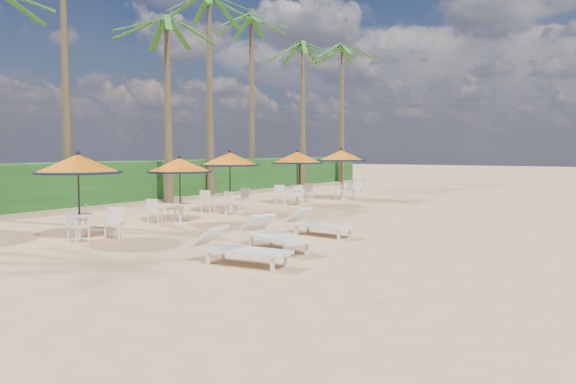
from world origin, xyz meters
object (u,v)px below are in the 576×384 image
object	(u,v)px
station_2	(230,167)
lounger_far	(317,223)
lounger_mid	(273,234)
station_3	(297,164)
lounger_near	(237,247)
station_4	(343,162)
station_0	(80,175)
station_1	(178,171)

from	to	relation	value
station_2	lounger_far	xyz separation A→B (m)	(5.55, -3.22, -1.38)
station_2	lounger_mid	size ratio (longest dim) A/B	1.03
station_3	lounger_near	xyz separation A→B (m)	(5.68, -11.64, -1.38)
lounger_far	station_4	bearing A→B (deg)	121.56
station_2	lounger_near	distance (m)	9.84
station_3	station_2	bearing A→B (deg)	-96.44
station_4	lounger_far	distance (m)	11.70
station_0	station_2	size ratio (longest dim) A/B	0.99
station_3	station_4	size ratio (longest dim) A/B	0.96
station_0	station_4	xyz separation A→B (m)	(0.20, 14.63, 0.10)
station_2	station_1	bearing A→B (deg)	-81.27
station_3	lounger_mid	world-z (taller)	station_3
station_3	station_1	bearing A→B (deg)	-89.66
station_1	station_4	size ratio (longest dim) A/B	0.89
station_1	station_4	xyz separation A→B (m)	(0.46, 10.74, 0.14)
lounger_near	lounger_mid	size ratio (longest dim) A/B	0.95
station_4	lounger_far	size ratio (longest dim) A/B	1.17
station_2	station_4	distance (m)	7.51
station_1	lounger_mid	xyz separation A→B (m)	(5.25, -2.40, -1.29)
station_1	lounger_far	bearing A→B (deg)	0.84
lounger_mid	lounger_far	world-z (taller)	lounger_mid
station_1	lounger_mid	size ratio (longest dim) A/B	0.95
station_0	lounger_far	distance (m)	6.36
station_0	station_1	xyz separation A→B (m)	(-0.26, 3.89, -0.04)
station_1	station_4	world-z (taller)	station_4
station_0	lounger_near	size ratio (longest dim) A/B	1.06
lounger_far	lounger_near	bearing A→B (deg)	-73.98
lounger_near	station_4	bearing A→B (deg)	104.21
station_3	lounger_mid	distance (m)	11.19
lounger_near	lounger_far	bearing A→B (deg)	92.91
station_1	station_3	size ratio (longest dim) A/B	0.92
station_2	lounger_mid	distance (m)	8.20
lounger_far	station_1	bearing A→B (deg)	-170.86
station_4	lounger_far	xyz separation A→B (m)	(4.59, -10.67, -1.46)
lounger_near	lounger_far	distance (m)	4.39
station_0	lounger_mid	xyz separation A→B (m)	(4.99, 1.50, -1.33)
station_0	lounger_mid	size ratio (longest dim) A/B	1.01
station_3	lounger_far	size ratio (longest dim) A/B	1.13
station_3	lounger_near	bearing A→B (deg)	-64.00
station_2	lounger_near	size ratio (longest dim) A/B	1.08
lounger_near	station_0	bearing A→B (deg)	171.10
lounger_near	lounger_mid	xyz separation A→B (m)	(-0.39, 1.88, 0.01)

